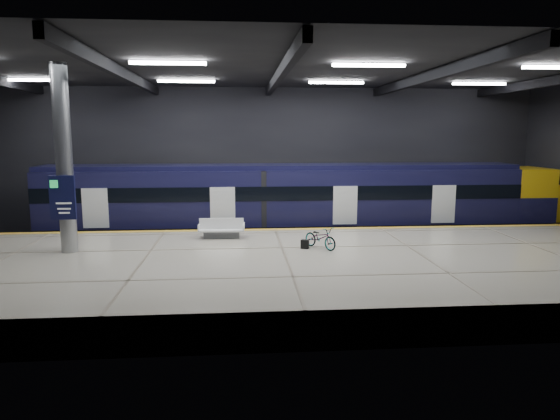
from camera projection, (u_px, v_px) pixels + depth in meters
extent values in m
plane|color=black|center=(280.00, 268.00, 20.53)|extent=(30.00, 30.00, 0.00)
cube|color=black|center=(268.00, 161.00, 27.81)|extent=(30.00, 0.10, 8.00)
cube|color=black|center=(306.00, 196.00, 12.05)|extent=(30.00, 0.10, 8.00)
cube|color=black|center=(280.00, 68.00, 19.33)|extent=(30.00, 16.00, 0.10)
cube|color=black|center=(122.00, 73.00, 18.88)|extent=(0.25, 16.00, 0.40)
cube|color=black|center=(280.00, 75.00, 19.36)|extent=(0.25, 16.00, 0.40)
cube|color=black|center=(430.00, 76.00, 19.85)|extent=(0.25, 16.00, 0.40)
cube|color=white|center=(168.00, 63.00, 17.05)|extent=(2.60, 0.18, 0.10)
cube|color=white|center=(369.00, 65.00, 17.62)|extent=(2.60, 0.18, 0.10)
cube|color=white|center=(557.00, 67.00, 18.18)|extent=(2.60, 0.18, 0.10)
cube|color=white|center=(29.00, 80.00, 22.40)|extent=(2.60, 0.18, 0.10)
cube|color=white|center=(186.00, 81.00, 22.97)|extent=(2.60, 0.18, 0.10)
cube|color=white|center=(336.00, 82.00, 23.53)|extent=(2.60, 0.18, 0.10)
cube|color=white|center=(479.00, 84.00, 24.09)|extent=(2.60, 0.18, 0.10)
cube|color=beige|center=(285.00, 272.00, 17.99)|extent=(30.00, 11.00, 1.10)
cube|color=yellow|center=(275.00, 229.00, 23.08)|extent=(30.00, 0.40, 0.01)
cube|color=gray|center=(272.00, 242.00, 25.23)|extent=(30.00, 0.08, 0.16)
cube|color=gray|center=(270.00, 236.00, 26.65)|extent=(30.00, 0.08, 0.16)
cube|color=black|center=(282.00, 230.00, 25.92)|extent=(24.00, 2.58, 0.80)
cube|color=black|center=(282.00, 196.00, 25.65)|extent=(24.00, 2.80, 2.75)
cube|color=black|center=(282.00, 167.00, 25.42)|extent=(24.00, 2.30, 0.24)
cube|color=black|center=(284.00, 194.00, 24.22)|extent=(24.00, 0.04, 0.70)
cube|color=white|center=(345.00, 205.00, 24.54)|extent=(1.20, 0.05, 1.90)
cube|color=gold|center=(524.00, 193.00, 26.69)|extent=(2.00, 2.80, 2.75)
cube|color=black|center=(529.00, 190.00, 26.69)|extent=(1.60, 2.38, 0.80)
cube|color=#595B60|center=(222.00, 235.00, 21.18)|extent=(1.52, 0.53, 0.28)
cube|color=white|center=(222.00, 230.00, 21.15)|extent=(1.90, 0.87, 0.07)
cube|color=white|center=(221.00, 224.00, 21.11)|extent=(1.87, 0.16, 0.47)
cube|color=white|center=(199.00, 227.00, 21.10)|extent=(0.09, 0.80, 0.28)
cube|color=white|center=(244.00, 227.00, 21.17)|extent=(0.09, 0.80, 0.28)
imported|color=#99999E|center=(320.00, 238.00, 19.20)|extent=(1.40, 1.64, 0.85)
cube|color=black|center=(305.00, 244.00, 19.19)|extent=(0.35, 0.29, 0.35)
cylinder|color=#9EA0A5|center=(64.00, 160.00, 18.22)|extent=(0.60, 0.60, 6.90)
cube|color=#0E1136|center=(63.00, 198.00, 18.01)|extent=(0.90, 0.12, 1.60)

